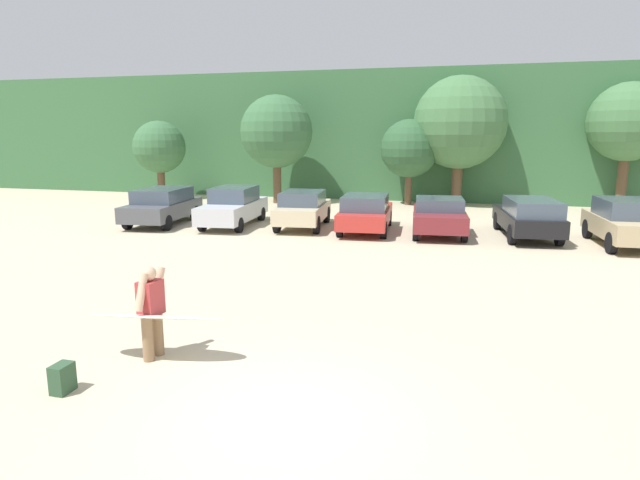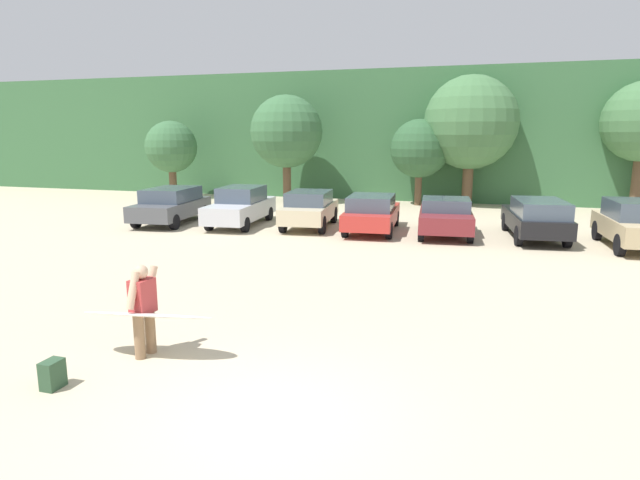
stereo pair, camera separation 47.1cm
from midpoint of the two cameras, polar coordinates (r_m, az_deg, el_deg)
The scene contains 17 objects.
ground_plane at distance 7.82m, azimuth -5.47°, elevation -18.37°, with size 120.00×120.00×0.00m, color #C1B293.
hillside_ridge at distance 37.29m, azimuth 11.68°, elevation 10.88°, with size 108.00×12.00×7.52m, color #38663D.
tree_center_left at distance 33.60m, azimuth -17.17°, elevation 9.43°, with size 3.07×3.07×4.64m.
tree_center at distance 30.34m, azimuth -5.12°, elevation 11.42°, with size 4.02×4.02×6.00m.
tree_far_right at distance 29.84m, azimuth 9.08°, elevation 9.60°, with size 3.16×3.16×4.66m.
tree_ridge_back at distance 30.28m, azimuth 14.26°, elevation 12.02°, with size 4.97×4.97×6.94m.
tree_left at distance 31.47m, azimuth 29.68°, elevation 10.85°, with size 3.95×3.95×6.44m.
parked_car_dark_gray at distance 24.24m, azimuth -16.99°, elevation 3.57°, with size 2.35×4.58×1.55m.
parked_car_silver at distance 23.16m, azimuth -9.80°, elevation 3.55°, with size 2.09×4.79×1.64m.
parked_car_champagne at distance 22.32m, azimuth -2.44°, elevation 3.41°, with size 2.21×4.34×1.53m.
parked_car_red at distance 21.46m, azimuth 4.27°, elevation 2.97°, with size 2.18×4.61×1.49m.
parked_car_maroon at distance 21.17m, azimuth 11.96°, elevation 2.59°, with size 2.30×4.18×1.43m.
parked_car_black at distance 21.39m, azimuth 20.77°, elevation 2.38°, with size 2.29×4.88×1.53m.
parked_car_tan at distance 21.22m, azimuth 29.22°, elevation 1.72°, with size 2.04×4.24×1.65m.
person_adult at distance 9.79m, azimuth -18.92°, elevation -6.77°, with size 0.34×0.81×1.65m.
surfboard_white at distance 9.72m, azimuth -18.48°, elevation -7.80°, with size 2.42×1.01×0.27m.
backpack_dropped at distance 9.32m, azimuth -27.15°, elevation -13.02°, with size 0.24×0.34×0.45m.
Camera 1 is at (2.24, -6.41, 3.86)m, focal length 29.97 mm.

